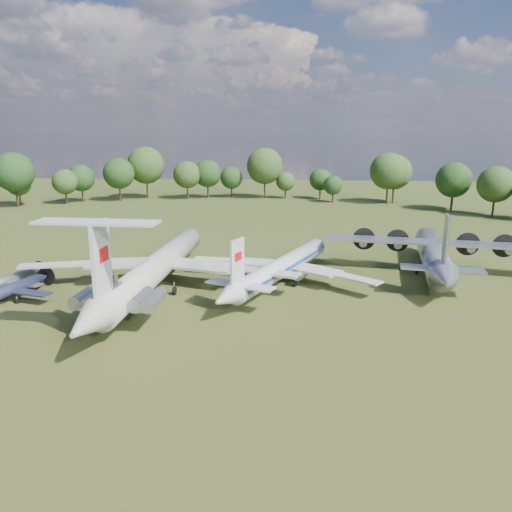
# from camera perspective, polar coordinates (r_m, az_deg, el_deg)

# --- Properties ---
(ground) EXTENTS (300.00, 300.00, 0.00)m
(ground) POSITION_cam_1_polar(r_m,az_deg,el_deg) (72.71, -8.13, -3.08)
(ground) COLOR #224015
(ground) RESTS_ON ground
(il62_airliner) EXTENTS (41.77, 53.01, 5.02)m
(il62_airliner) POSITION_cam_1_polar(r_m,az_deg,el_deg) (69.84, -11.26, -1.80)
(il62_airliner) COLOR silver
(il62_airliner) RESTS_ON ground
(tu104_jet) EXTENTS (41.53, 46.58, 3.84)m
(tu104_jet) POSITION_cam_1_polar(r_m,az_deg,el_deg) (71.64, 3.06, -1.62)
(tu104_jet) COLOR silver
(tu104_jet) RESTS_ON ground
(an12_transport) EXTENTS (38.38, 41.51, 4.80)m
(an12_transport) POSITION_cam_1_polar(r_m,az_deg,el_deg) (80.91, 19.58, -0.23)
(an12_transport) COLOR #A4A7AC
(an12_transport) RESTS_ON ground
(small_prop_west) EXTENTS (15.13, 18.07, 2.29)m
(small_prop_west) POSITION_cam_1_polar(r_m,az_deg,el_deg) (71.58, -26.37, -3.80)
(small_prop_west) COLOR black
(small_prop_west) RESTS_ON ground
(small_prop_northwest) EXTENTS (14.37, 17.08, 2.16)m
(small_prop_northwest) POSITION_cam_1_polar(r_m,az_deg,el_deg) (76.21, -26.71, -2.85)
(small_prop_northwest) COLOR #9B9EA2
(small_prop_northwest) RESTS_ON ground
(person_on_il62) EXTENTS (0.73, 0.51, 1.91)m
(person_on_il62) POSITION_cam_1_polar(r_m,az_deg,el_deg) (56.24, -15.78, -2.35)
(person_on_il62) COLOR #987B4D
(person_on_il62) RESTS_ON il62_airliner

